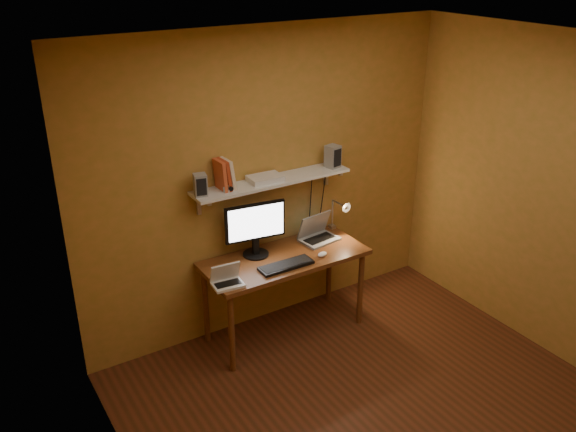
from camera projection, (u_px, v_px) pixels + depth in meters
room at (394, 259)px, 3.91m from camera, size 3.44×3.24×2.64m
desk at (285, 265)px, 5.14m from camera, size 1.40×0.60×0.75m
wall_shelf at (272, 181)px, 5.01m from camera, size 1.40×0.25×0.21m
monitor at (255, 227)px, 5.02m from camera, size 0.52×0.25×0.47m
laptop at (317, 233)px, 5.37m from camera, size 0.35×0.28×0.24m
netbook at (227, 279)px, 4.67m from camera, size 0.25×0.19×0.17m
keyboard at (286, 265)px, 4.94m from camera, size 0.46×0.16×0.02m
mouse at (322, 254)px, 5.10m from camera, size 0.11×0.09×0.03m
desk_lamp at (340, 212)px, 5.44m from camera, size 0.09×0.23×0.38m
speaker_left at (200, 185)px, 4.66m from camera, size 0.12×0.12×0.17m
speaker_right at (333, 156)px, 5.24m from camera, size 0.13×0.13×0.19m
books at (224, 174)px, 4.76m from camera, size 0.13×0.17×0.25m
shelf_camera at (230, 188)px, 4.75m from camera, size 0.10×0.04×0.06m
router at (265, 178)px, 4.96m from camera, size 0.28×0.20×0.05m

